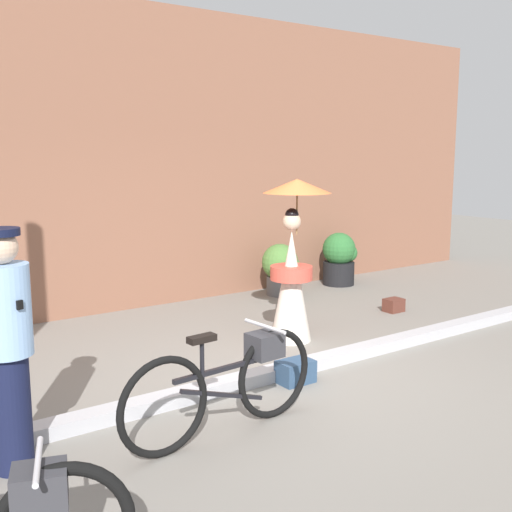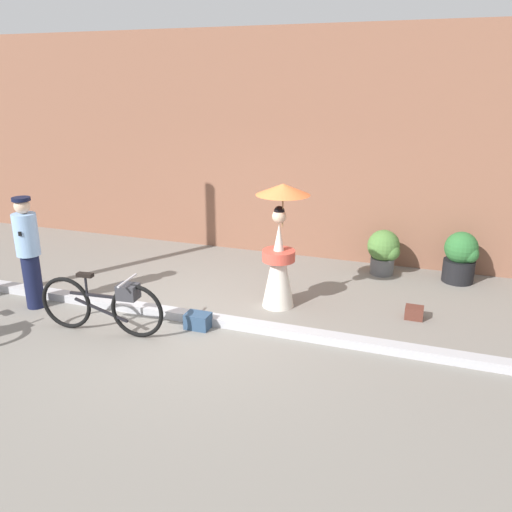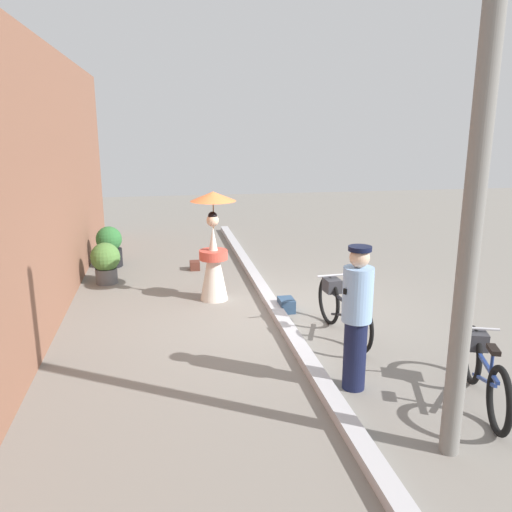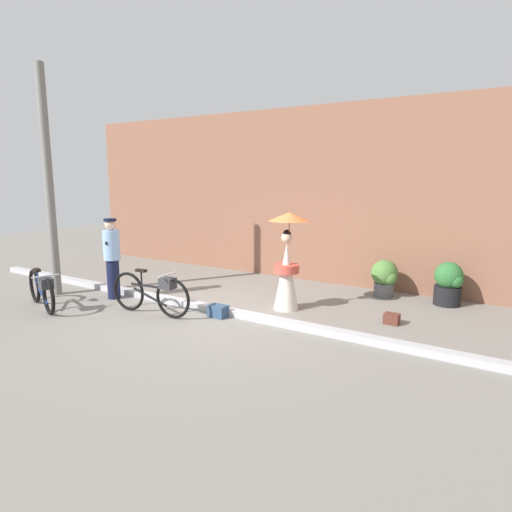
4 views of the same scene
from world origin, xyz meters
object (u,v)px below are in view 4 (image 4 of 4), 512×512
Objects in this scene: person_officer at (112,256)px; utility_pole at (49,183)px; potted_plant_small at (449,283)px; backpack_on_pavement at (392,319)px; person_with_parasol at (287,262)px; potted_plant_by_door at (385,277)px; bicycle_near_officer at (152,292)px; backpack_spare at (218,311)px; bicycle_far_side at (42,289)px.

utility_pole reaches higher than person_officer.
backpack_on_pavement is at bearing -109.25° from potted_plant_small.
person_with_parasol is 2.36× the size of potted_plant_by_door.
person_with_parasol is (3.45, 1.26, 0.03)m from person_officer.
potted_plant_small is at bearing 38.71° from bicycle_near_officer.
potted_plant_by_door reaches higher than backpack_on_pavement.
person_with_parasol is at bearing -142.58° from potted_plant_small.
backpack_spare is at bearing 8.75° from utility_pole.
backpack_on_pavement is 0.05× the size of utility_pole.
potted_plant_small is 1.91m from backpack_on_pavement.
potted_plant_by_door is 1.87m from backpack_on_pavement.
potted_plant_small is (6.04, 3.24, -0.45)m from person_officer.
backpack_spare is 0.07× the size of utility_pole.
bicycle_near_officer is at bearing -13.93° from person_officer.
bicycle_far_side reaches higher than backpack_spare.
backpack_on_pavement is at bearing 25.36° from bicycle_near_officer.
potted_plant_by_door is 1.26m from potted_plant_small.
bicycle_far_side is at bearing -113.58° from person_officer.
person_with_parasol reaches higher than potted_plant_by_door.
backpack_spare is (1.10, 0.54, -0.31)m from bicycle_near_officer.
utility_pole is (-7.34, -3.69, 1.95)m from potted_plant_small.
utility_pole reaches higher than bicycle_far_side.
potted_plant_by_door is at bearing 110.37° from backpack_on_pavement.
potted_plant_by_door is at bearing 33.77° from person_officer.
bicycle_far_side is at bearing -46.99° from utility_pole.
bicycle_near_officer reaches higher than potted_plant_by_door.
bicycle_near_officer reaches higher than bicycle_far_side.
bicycle_near_officer is 4.32m from backpack_on_pavement.
bicycle_far_side is 6.61× the size of backpack_on_pavement.
person_with_parasol is 2.15m from backpack_on_pavement.
potted_plant_small is (1.26, 0.04, 0.01)m from potted_plant_by_door.
potted_plant_by_door is at bearing 39.90° from bicycle_far_side.
backpack_on_pavement is (-0.62, -1.77, -0.35)m from potted_plant_small.
person_officer reaches higher than backpack_on_pavement.
bicycle_far_side is at bearing -145.67° from potted_plant_small.
potted_plant_small is at bearing 28.22° from person_officer.
person_with_parasol reaches higher than potted_plant_small.
potted_plant_small is 0.18× the size of utility_pole.
utility_pole is (-0.76, 0.81, 2.01)m from bicycle_far_side.
utility_pole reaches higher than person_with_parasol.
backpack_on_pavement is 3.09m from backpack_spare.
bicycle_far_side is 4.76m from person_with_parasol.
potted_plant_by_door is 3.13× the size of backpack_on_pavement.
bicycle_far_side is (-2.07, -0.88, -0.04)m from bicycle_near_officer.
utility_pole is (-3.93, -0.60, 2.29)m from backpack_spare.
bicycle_near_officer is 0.38× the size of utility_pole.
potted_plant_by_door is at bearing 55.56° from person_with_parasol.
person_with_parasol is 5.26m from utility_pole.
potted_plant_by_door is (5.33, 4.45, 0.05)m from bicycle_far_side.
potted_plant_small is 8.45m from utility_pole.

